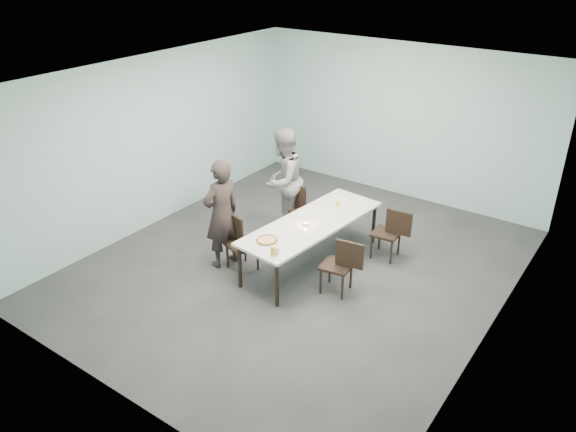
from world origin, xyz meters
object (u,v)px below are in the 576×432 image
Objects in this scene: chair_near_right at (342,263)px; chair_far_right at (391,230)px; diner_far at (283,180)px; water_tumbler at (276,251)px; chair_near_left at (239,239)px; tealight at (305,224)px; table at (312,225)px; beer_glass at (273,251)px; pizza at (267,240)px; amber_tumbler at (337,203)px; chair_far_left at (301,206)px; side_plate at (291,240)px; diner_near at (222,214)px.

chair_far_right is (0.15, 1.31, 0.00)m from chair_near_right.
water_tumbler is (1.21, -1.85, -0.13)m from diner_far.
tealight is at bearing 50.25° from chair_near_left.
table is 0.93m from chair_near_right.
chair_near_right is 0.47× the size of diner_far.
beer_glass is at bearing -89.12° from water_tumbler.
chair_near_right is at bearing -28.02° from table.
diner_far is at bearing 118.51° from pizza.
diner_far is 1.12m from amber_tumbler.
beer_glass is at bearing -7.66° from chair_near_left.
chair_near_left is at bearing -86.01° from chair_far_left.
chair_near_left reaches higher than water_tumbler.
beer_glass is 1.88× the size of amber_tumbler.
side_plate is (-0.72, -0.25, 0.25)m from chair_near_right.
chair_near_left is 0.98m from side_plate.
chair_near_left is 15.54× the size of tealight.
chair_far_right is 2.70m from diner_near.
chair_near_left is at bearing 116.64° from diner_near.
diner_near reaches higher than table.
table is 1.12m from chair_far_left.
side_plate is (1.21, 0.13, -0.13)m from diner_near.
diner_near is 19.66× the size of water_tumbler.
chair_near_right is 1.06m from beer_glass.
chair_far_left reaches higher than water_tumbler.
chair_near_left is 1.00× the size of chair_far_right.
chair_far_right is 1.80m from side_plate.
beer_glass reaches higher than tealight.
chair_near_left and chair_far_left have the same top height.
side_plate is at bearing 108.69° from diner_near.
diner_near reaches higher than chair_far_left.
side_plate is (0.82, -1.48, 0.25)m from chair_far_left.
diner_far is at bearing -40.26° from chair_near_right.
table is at bearing 77.98° from pizza.
diner_far is 1.41m from tealight.
beer_glass is at bearing -40.94° from pizza.
water_tumbler is at bearing 62.99° from chair_far_right.
chair_near_left is 1.00× the size of chair_near_right.
chair_far_right is at bearing 43.07° from table.
water_tumbler reaches higher than side_plate.
diner_far is 2.27m from beer_glass.
table is 7.88× the size of pizza.
amber_tumbler is at bearing 2.55° from chair_far_left.
tealight is (-0.14, 0.94, -0.02)m from water_tumbler.
side_plate is 1.20× the size of beer_glass.
pizza is (-1.14, -1.78, 0.27)m from chair_far_right.
chair_near_right is (1.67, 0.31, 0.00)m from chair_near_left.
tealight is (0.18, 0.74, 0.00)m from pizza.
diner_near reaches higher than pizza.
diner_far reaches higher than chair_near_right.
diner_far reaches higher than side_plate.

